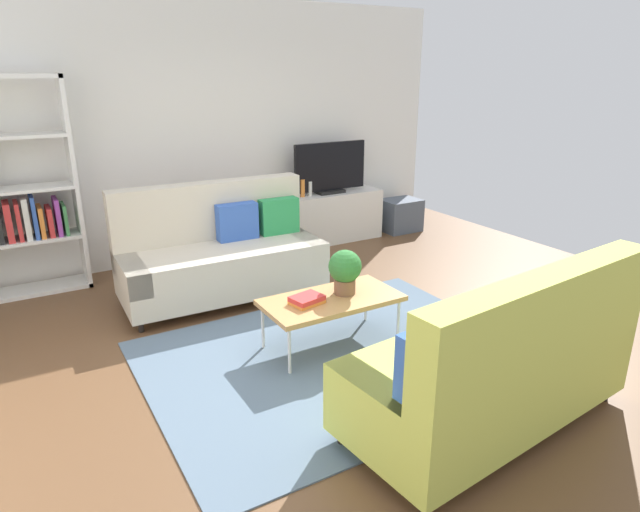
{
  "coord_description": "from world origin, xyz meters",
  "views": [
    {
      "loc": [
        -2.03,
        -3.41,
        2.14
      ],
      "look_at": [
        0.18,
        0.33,
        0.65
      ],
      "focal_mm": 30.72,
      "sensor_mm": 36.0,
      "label": 1
    }
  ],
  "objects_px": {
    "vase_0": "(287,189)",
    "bottle_1": "(310,189)",
    "storage_trunk": "(400,215)",
    "couch_green": "(496,365)",
    "tv_console": "(329,217)",
    "bookshelf": "(11,198)",
    "couch_beige": "(221,253)",
    "potted_plant": "(345,270)",
    "tv": "(330,169)",
    "table_book_0": "(307,302)",
    "coffee_table": "(331,301)",
    "bottle_0": "(303,188)"
  },
  "relations": [
    {
      "from": "vase_0",
      "to": "bottle_1",
      "type": "relative_size",
      "value": 1.03
    },
    {
      "from": "storage_trunk",
      "to": "bottle_1",
      "type": "bearing_deg",
      "value": 177.55
    },
    {
      "from": "storage_trunk",
      "to": "couch_green",
      "type": "bearing_deg",
      "value": -121.12
    },
    {
      "from": "tv_console",
      "to": "bookshelf",
      "type": "height_order",
      "value": "bookshelf"
    },
    {
      "from": "couch_beige",
      "to": "potted_plant",
      "type": "distance_m",
      "value": 1.5
    },
    {
      "from": "tv",
      "to": "vase_0",
      "type": "distance_m",
      "value": 0.62
    },
    {
      "from": "potted_plant",
      "to": "table_book_0",
      "type": "relative_size",
      "value": 1.52
    },
    {
      "from": "bookshelf",
      "to": "potted_plant",
      "type": "xyz_separation_m",
      "value": [
        2.19,
        -2.47,
        -0.35
      ]
    },
    {
      "from": "couch_beige",
      "to": "tv_console",
      "type": "bearing_deg",
      "value": -148.93
    },
    {
      "from": "couch_beige",
      "to": "vase_0",
      "type": "relative_size",
      "value": 10.22
    },
    {
      "from": "tv",
      "to": "bookshelf",
      "type": "height_order",
      "value": "bookshelf"
    },
    {
      "from": "coffee_table",
      "to": "tv",
      "type": "distance_m",
      "value": 2.93
    },
    {
      "from": "couch_beige",
      "to": "bookshelf",
      "type": "relative_size",
      "value": 0.92
    },
    {
      "from": "couch_beige",
      "to": "storage_trunk",
      "type": "relative_size",
      "value": 3.7
    },
    {
      "from": "tv_console",
      "to": "bookshelf",
      "type": "distance_m",
      "value": 3.6
    },
    {
      "from": "couch_beige",
      "to": "bottle_0",
      "type": "bearing_deg",
      "value": -143.57
    },
    {
      "from": "table_book_0",
      "to": "bottle_1",
      "type": "bearing_deg",
      "value": 59.95
    },
    {
      "from": "couch_beige",
      "to": "bottle_1",
      "type": "distance_m",
      "value": 1.89
    },
    {
      "from": "coffee_table",
      "to": "storage_trunk",
      "type": "relative_size",
      "value": 2.12
    },
    {
      "from": "couch_green",
      "to": "bottle_0",
      "type": "height_order",
      "value": "couch_green"
    },
    {
      "from": "storage_trunk",
      "to": "table_book_0",
      "type": "bearing_deg",
      "value": -139.78
    },
    {
      "from": "couch_beige",
      "to": "storage_trunk",
      "type": "bearing_deg",
      "value": -160.56
    },
    {
      "from": "coffee_table",
      "to": "bottle_1",
      "type": "distance_m",
      "value": 2.73
    },
    {
      "from": "tv",
      "to": "storage_trunk",
      "type": "height_order",
      "value": "tv"
    },
    {
      "from": "bottle_1",
      "to": "couch_green",
      "type": "bearing_deg",
      "value": -103.04
    },
    {
      "from": "coffee_table",
      "to": "tv",
      "type": "xyz_separation_m",
      "value": [
        1.49,
        2.46,
        0.56
      ]
    },
    {
      "from": "bookshelf",
      "to": "table_book_0",
      "type": "bearing_deg",
      "value": -53.74
    },
    {
      "from": "storage_trunk",
      "to": "bottle_1",
      "type": "relative_size",
      "value": 2.86
    },
    {
      "from": "couch_green",
      "to": "coffee_table",
      "type": "distance_m",
      "value": 1.45
    },
    {
      "from": "bottle_0",
      "to": "couch_green",
      "type": "bearing_deg",
      "value": -101.51
    },
    {
      "from": "bookshelf",
      "to": "table_book_0",
      "type": "relative_size",
      "value": 8.75
    },
    {
      "from": "tv_console",
      "to": "bottle_1",
      "type": "distance_m",
      "value": 0.51
    },
    {
      "from": "bottle_1",
      "to": "tv",
      "type": "bearing_deg",
      "value": 3.81
    },
    {
      "from": "coffee_table",
      "to": "tv_console",
      "type": "height_order",
      "value": "tv_console"
    },
    {
      "from": "potted_plant",
      "to": "bottle_1",
      "type": "distance_m",
      "value": 2.63
    },
    {
      "from": "bookshelf",
      "to": "bottle_0",
      "type": "height_order",
      "value": "bookshelf"
    },
    {
      "from": "table_book_0",
      "to": "bookshelf",
      "type": "bearing_deg",
      "value": 126.26
    },
    {
      "from": "coffee_table",
      "to": "bottle_1",
      "type": "height_order",
      "value": "bottle_1"
    },
    {
      "from": "tv_console",
      "to": "potted_plant",
      "type": "relative_size",
      "value": 3.84
    },
    {
      "from": "couch_green",
      "to": "coffee_table",
      "type": "xyz_separation_m",
      "value": [
        -0.29,
        1.42,
        -0.05
      ]
    },
    {
      "from": "coffee_table",
      "to": "potted_plant",
      "type": "distance_m",
      "value": 0.27
    },
    {
      "from": "storage_trunk",
      "to": "bottle_0",
      "type": "relative_size",
      "value": 2.38
    },
    {
      "from": "couch_green",
      "to": "vase_0",
      "type": "bearing_deg",
      "value": 75.82
    },
    {
      "from": "bottle_0",
      "to": "bottle_1",
      "type": "height_order",
      "value": "bottle_0"
    },
    {
      "from": "tv",
      "to": "storage_trunk",
      "type": "bearing_deg",
      "value": -4.16
    },
    {
      "from": "coffee_table",
      "to": "couch_beige",
      "type": "bearing_deg",
      "value": 104.99
    },
    {
      "from": "couch_beige",
      "to": "potted_plant",
      "type": "height_order",
      "value": "couch_beige"
    },
    {
      "from": "bookshelf",
      "to": "vase_0",
      "type": "relative_size",
      "value": 11.17
    },
    {
      "from": "couch_beige",
      "to": "bottle_0",
      "type": "xyz_separation_m",
      "value": [
        1.46,
        1.02,
        0.3
      ]
    },
    {
      "from": "table_book_0",
      "to": "bottle_1",
      "type": "distance_m",
      "value": 2.83
    }
  ]
}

